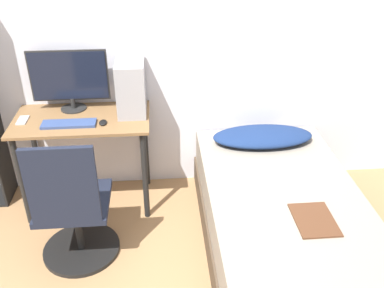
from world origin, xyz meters
TOP-DOWN VIEW (x-y plane):
  - wall_back at (0.00, 1.35)m, footprint 8.00×0.05m
  - desk at (-0.31, 1.05)m, footprint 1.00×0.55m
  - office_chair at (-0.32, 0.42)m, footprint 0.53×0.53m
  - bed at (1.08, 0.34)m, footprint 1.05×1.97m
  - pillow at (1.08, 1.07)m, footprint 0.80×0.36m
  - magazine at (1.17, 0.10)m, footprint 0.24×0.32m
  - monitor at (-0.39, 1.22)m, footprint 0.58×0.19m
  - keyboard at (-0.38, 0.94)m, footprint 0.38×0.12m
  - pc_tower at (0.06, 1.14)m, footprint 0.21×0.34m
  - mouse at (-0.14, 0.94)m, footprint 0.06×0.09m
  - phone at (-0.73, 1.04)m, footprint 0.07×0.14m

SIDE VIEW (x-z plane):
  - bed at x=1.08m, z-range 0.00..0.48m
  - office_chair at x=-0.32m, z-range -0.12..0.85m
  - magazine at x=1.17m, z-range 0.48..0.50m
  - pillow at x=1.08m, z-range 0.48..0.59m
  - desk at x=-0.31m, z-range 0.25..1.02m
  - phone at x=-0.73m, z-range 0.77..0.78m
  - keyboard at x=-0.38m, z-range 0.77..0.79m
  - mouse at x=-0.14m, z-range 0.77..0.79m
  - pc_tower at x=0.06m, z-range 0.77..1.16m
  - monitor at x=-0.39m, z-range 0.79..1.25m
  - wall_back at x=0.00m, z-range 0.00..2.50m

